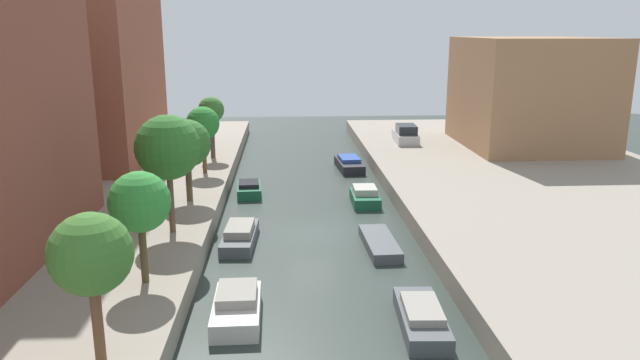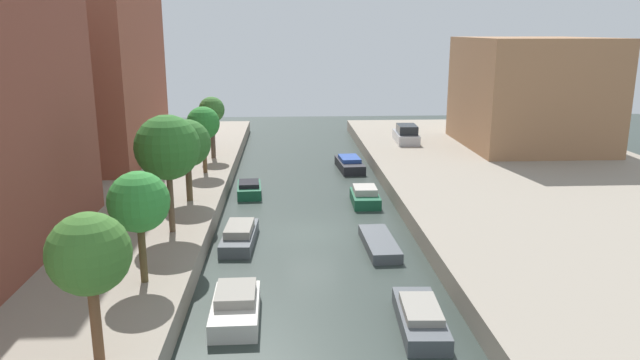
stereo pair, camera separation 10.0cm
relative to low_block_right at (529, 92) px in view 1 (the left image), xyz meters
The scene contains 18 objects.
ground_plane 25.69m from the low_block_right, 135.70° to the right, with size 84.00×84.00×0.00m, color #2D3833.
quay_left 37.68m from the low_block_right, 151.97° to the right, with size 20.00×64.00×1.00m, color gray.
quay_right 18.44m from the low_block_right, 99.69° to the right, with size 20.00×64.00×1.00m, color gray.
low_block_right is the anchor object (origin of this frame).
street_tree_0 39.63m from the low_block_right, 128.37° to the right, with size 2.27×2.27×4.39m.
street_tree_1 35.45m from the low_block_right, 133.97° to the right, with size 2.23×2.23×4.20m.
street_tree_2 31.59m from the low_block_right, 141.15° to the right, with size 2.94×2.94×5.44m.
street_tree_3 28.63m from the low_block_right, 149.28° to the right, with size 2.57×2.57×4.46m.
street_tree_4 25.91m from the low_block_right, 161.84° to the right, with size 2.13×2.13×4.33m.
street_tree_5 24.84m from the low_block_right, behind, with size 1.85×1.85×4.44m.
parked_car 10.23m from the low_block_right, 168.13° to the left, with size 1.90×4.35×1.47m.
moored_boat_left_1 34.38m from the low_block_right, 128.44° to the right, with size 1.71×3.64×1.05m.
moored_boat_left_2 29.08m from the low_block_right, 138.91° to the right, with size 1.67×4.33×0.95m.
moored_boat_left_3 24.38m from the low_block_right, 154.97° to the right, with size 1.63×3.14×0.89m.
moored_boat_right_1 31.74m from the low_block_right, 117.96° to the right, with size 1.67×4.17×0.88m.
moored_boat_right_2 25.38m from the low_block_right, 126.89° to the right, with size 1.51×4.33×0.49m.
moored_boat_right_3 19.81m from the low_block_right, 139.68° to the right, with size 1.59×3.10×1.02m.
moored_boat_right_4 15.79m from the low_block_right, 166.69° to the right, with size 1.92×4.32×0.94m.
Camera 1 is at (-1.36, -28.86, 10.10)m, focal length 33.57 mm.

